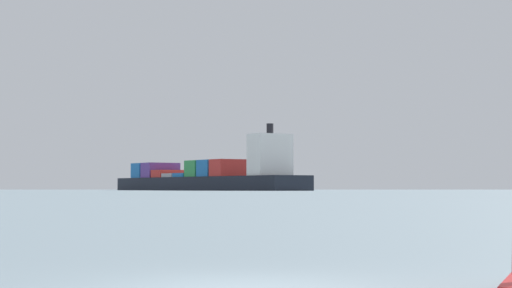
# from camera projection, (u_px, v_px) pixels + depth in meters

# --- Properties ---
(ground_plane) EXTENTS (4000.00, 4000.00, 0.00)m
(ground_plane) POSITION_uv_depth(u_px,v_px,m) (247.00, 288.00, 12.65)
(ground_plane) COLOR gray
(cargo_ship) EXTENTS (184.75, 126.54, 38.58)m
(cargo_ship) POSITION_uv_depth(u_px,v_px,m) (205.00, 177.00, 586.44)
(cargo_ship) COLOR black
(cargo_ship) RESTS_ON ground_plane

